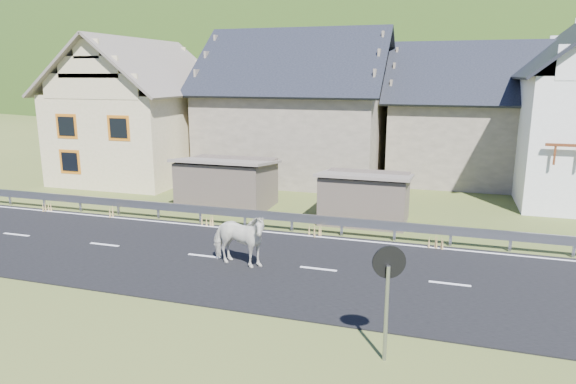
% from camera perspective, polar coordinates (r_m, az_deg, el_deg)
% --- Properties ---
extents(ground, '(160.00, 160.00, 0.00)m').
position_cam_1_polar(ground, '(17.85, -9.27, -7.15)').
color(ground, '#36471C').
rests_on(ground, ground).
extents(road, '(60.00, 7.00, 0.04)m').
position_cam_1_polar(road, '(17.84, -9.27, -7.09)').
color(road, black).
rests_on(road, ground).
extents(lane_markings, '(60.00, 6.60, 0.01)m').
position_cam_1_polar(lane_markings, '(17.83, -9.27, -7.01)').
color(lane_markings, silver).
rests_on(lane_markings, road).
extents(guardrail, '(28.10, 0.09, 0.75)m').
position_cam_1_polar(guardrail, '(20.87, -4.83, -2.43)').
color(guardrail, '#93969B').
rests_on(guardrail, ground).
extents(shed_left, '(4.30, 3.30, 2.40)m').
position_cam_1_polar(shed_left, '(24.03, -6.76, 0.90)').
color(shed_left, '#695C4D').
rests_on(shed_left, ground).
extents(shed_right, '(3.80, 2.90, 2.20)m').
position_cam_1_polar(shed_right, '(21.77, 8.53, -0.69)').
color(shed_right, '#695C4D').
rests_on(shed_right, ground).
extents(house_cream, '(7.80, 9.80, 8.30)m').
position_cam_1_polar(house_cream, '(32.25, -16.13, 9.40)').
color(house_cream, beige).
rests_on(house_cream, ground).
extents(house_stone_a, '(10.80, 9.80, 8.90)m').
position_cam_1_polar(house_stone_a, '(31.19, 1.22, 10.30)').
color(house_stone_a, gray).
rests_on(house_stone_a, ground).
extents(house_stone_b, '(9.80, 8.80, 8.10)m').
position_cam_1_polar(house_stone_b, '(32.02, 19.96, 8.90)').
color(house_stone_b, gray).
rests_on(house_stone_b, ground).
extents(mountain, '(440.00, 280.00, 260.00)m').
position_cam_1_polar(mountain, '(196.69, 16.43, 4.83)').
color(mountain, '#224016').
rests_on(mountain, ground).
extents(conifer_patch, '(76.00, 50.00, 28.00)m').
position_cam_1_polar(conifer_patch, '(139.76, -9.57, 12.77)').
color(conifer_patch, black).
rests_on(conifer_patch, ground).
extents(horse, '(1.26, 2.25, 1.80)m').
position_cam_1_polar(horse, '(16.53, -5.55, -5.24)').
color(horse, silver).
rests_on(horse, road).
extents(traffic_mirror, '(0.69, 0.33, 2.59)m').
position_cam_1_polar(traffic_mirror, '(11.18, 11.09, -9.28)').
color(traffic_mirror, '#93969B').
rests_on(traffic_mirror, ground).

